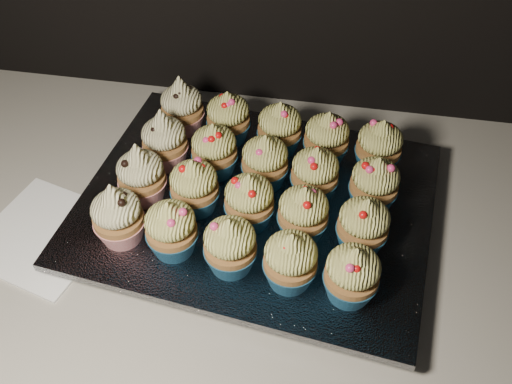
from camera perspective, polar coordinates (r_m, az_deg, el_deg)
worktop at (r=0.77m, az=6.40°, el=-6.38°), size 2.44×0.64×0.04m
napkin at (r=0.81m, az=-20.38°, el=-4.06°), size 0.19×0.19×0.00m
baking_tray at (r=0.77m, az=-0.00°, el=-1.98°), size 0.45×0.37×0.02m
foil_lining at (r=0.76m, az=-0.00°, el=-1.13°), size 0.49×0.41×0.01m
cupcake_0 at (r=0.70m, az=-13.67°, el=-2.30°), size 0.06×0.06×0.10m
cupcake_1 at (r=0.68m, az=-8.48°, el=-3.66°), size 0.06×0.06×0.08m
cupcake_2 at (r=0.66m, az=-2.60°, el=-5.36°), size 0.06×0.06×0.08m
cupcake_3 at (r=0.65m, az=3.46°, el=-6.84°), size 0.06×0.06×0.08m
cupcake_4 at (r=0.64m, az=9.57°, el=-8.11°), size 0.06×0.06×0.08m
cupcake_5 at (r=0.75m, az=-11.41°, el=1.66°), size 0.06×0.06×0.10m
cupcake_6 at (r=0.72m, az=-6.18°, el=0.52°), size 0.06×0.06×0.08m
cupcake_7 at (r=0.70m, az=-0.68°, el=-0.93°), size 0.06×0.06×0.08m
cupcake_8 at (r=0.69m, az=4.74°, el=-2.16°), size 0.06×0.06×0.08m
cupcake_9 at (r=0.69m, az=10.65°, el=-3.31°), size 0.06×0.06×0.08m
cupcake_10 at (r=0.79m, az=-9.13°, el=5.11°), size 0.06×0.06×0.10m
cupcake_11 at (r=0.77m, az=-4.19°, el=4.17°), size 0.06×0.06×0.08m
cupcake_12 at (r=0.75m, az=0.90°, el=3.04°), size 0.06×0.06×0.08m
cupcake_13 at (r=0.74m, az=5.90°, el=1.82°), size 0.06×0.06×0.08m
cupcake_14 at (r=0.74m, az=11.74°, el=0.77°), size 0.06×0.06×0.08m
cupcake_15 at (r=0.84m, az=-7.40°, el=8.43°), size 0.06×0.06×0.10m
cupcake_16 at (r=0.82m, az=-2.79°, el=7.40°), size 0.06×0.06×0.08m
cupcake_17 at (r=0.80m, az=2.37°, el=6.37°), size 0.06×0.06×0.08m
cupcake_18 at (r=0.79m, az=7.06°, el=5.33°), size 0.06×0.06×0.08m
cupcake_19 at (r=0.79m, az=12.19°, el=4.44°), size 0.06×0.06×0.08m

